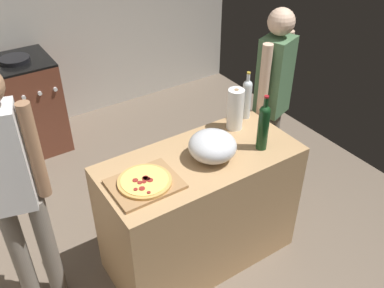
% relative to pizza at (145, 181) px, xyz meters
% --- Properties ---
extents(ground_plane, '(4.45, 3.75, 0.02)m').
position_rel_pizza_xyz_m(ground_plane, '(0.20, 0.93, -0.94)').
color(ground_plane, '#6B5B4C').
extents(kitchen_wall_rear, '(4.45, 0.10, 2.60)m').
position_rel_pizza_xyz_m(kitchen_wall_rear, '(0.20, 2.55, 0.37)').
color(kitchen_wall_rear, '#BCB7AD').
rests_on(kitchen_wall_rear, ground_plane).
extents(counter, '(1.31, 0.62, 0.90)m').
position_rel_pizza_xyz_m(counter, '(0.42, 0.04, -0.48)').
color(counter, tan).
rests_on(counter, ground_plane).
extents(cutting_board, '(0.40, 0.32, 0.02)m').
position_rel_pizza_xyz_m(cutting_board, '(0.00, 0.00, -0.02)').
color(cutting_board, '#9E7247').
rests_on(cutting_board, counter).
extents(pizza, '(0.32, 0.32, 0.03)m').
position_rel_pizza_xyz_m(pizza, '(0.00, 0.00, 0.00)').
color(pizza, tan).
rests_on(pizza, cutting_board).
extents(mixing_bowl, '(0.31, 0.31, 0.19)m').
position_rel_pizza_xyz_m(mixing_bowl, '(0.48, 0.00, 0.06)').
color(mixing_bowl, '#B2B2B7').
rests_on(mixing_bowl, counter).
extents(paper_towel_roll, '(0.11, 0.11, 0.30)m').
position_rel_pizza_xyz_m(paper_towel_roll, '(0.82, 0.21, 0.12)').
color(paper_towel_roll, white).
rests_on(paper_towel_roll, counter).
extents(wine_bottle_amber, '(0.07, 0.07, 0.36)m').
position_rel_pizza_xyz_m(wine_bottle_amber, '(0.98, 0.28, 0.13)').
color(wine_bottle_amber, silver).
rests_on(wine_bottle_amber, counter).
extents(wine_bottle_dark, '(0.07, 0.07, 0.38)m').
position_rel_pizza_xyz_m(wine_bottle_dark, '(0.82, -0.08, 0.14)').
color(wine_bottle_dark, '#143819').
rests_on(wine_bottle_dark, counter).
extents(stove, '(0.57, 0.61, 0.98)m').
position_rel_pizza_xyz_m(stove, '(-0.17, 2.15, -0.46)').
color(stove, brown).
rests_on(stove, ground_plane).
extents(person_in_stripes, '(0.37, 0.25, 1.69)m').
position_rel_pizza_xyz_m(person_in_stripes, '(-0.65, 0.32, 0.04)').
color(person_in_stripes, slate).
rests_on(person_in_stripes, ground_plane).
extents(person_in_red, '(0.38, 0.27, 1.62)m').
position_rel_pizza_xyz_m(person_in_red, '(1.31, 0.36, 0.01)').
color(person_in_red, slate).
rests_on(person_in_red, ground_plane).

